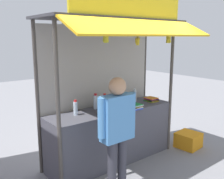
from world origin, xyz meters
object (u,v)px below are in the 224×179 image
(banana_bunch_leftmost, at_px, (168,39))
(banana_bunch_rightmost, at_px, (106,38))
(water_bottle_far_left, at_px, (76,108))
(water_bottle_back_left, at_px, (96,102))
(banana_bunch_inner_left, at_px, (138,41))
(magazine_stack_rear_center, at_px, (114,109))
(plastic_crate, at_px, (188,140))
(magazine_stack_center, at_px, (151,99))
(water_bottle_back_right, at_px, (135,95))
(magazine_stack_front_left, at_px, (133,106))
(vendor_person, at_px, (117,125))
(water_bottle_mid_left, at_px, (105,101))

(banana_bunch_leftmost, relative_size, banana_bunch_rightmost, 1.10)
(water_bottle_far_left, distance_m, water_bottle_back_left, 0.48)
(banana_bunch_leftmost, bearing_deg, water_bottle_back_left, 152.87)
(water_bottle_far_left, relative_size, banana_bunch_inner_left, 0.85)
(magazine_stack_rear_center, bearing_deg, plastic_crate, -12.45)
(magazine_stack_center, height_order, plastic_crate, magazine_stack_center)
(water_bottle_back_right, bearing_deg, plastic_crate, -36.24)
(magazine_stack_front_left, relative_size, banana_bunch_leftmost, 1.19)
(magazine_stack_front_left, height_order, banana_bunch_inner_left, banana_bunch_inner_left)
(banana_bunch_leftmost, xyz_separation_m, plastic_crate, (0.64, -0.10, -2.05))
(water_bottle_back_left, height_order, banana_bunch_inner_left, banana_bunch_inner_left)
(water_bottle_back_right, xyz_separation_m, banana_bunch_inner_left, (-0.49, -0.56, 1.07))
(water_bottle_back_right, height_order, magazine_stack_rear_center, water_bottle_back_right)
(water_bottle_back_right, bearing_deg, magazine_stack_center, -34.57)
(magazine_stack_front_left, distance_m, vendor_person, 1.07)
(water_bottle_back_right, distance_m, banana_bunch_inner_left, 1.30)
(water_bottle_back_left, distance_m, magazine_stack_front_left, 0.67)
(magazine_stack_rear_center, height_order, banana_bunch_leftmost, banana_bunch_leftmost)
(water_bottle_far_left, height_order, magazine_stack_center, water_bottle_far_left)
(magazine_stack_front_left, xyz_separation_m, banana_bunch_leftmost, (0.63, -0.22, 1.18))
(magazine_stack_front_left, relative_size, banana_bunch_inner_left, 1.09)
(water_bottle_far_left, xyz_separation_m, magazine_stack_rear_center, (0.61, -0.24, -0.07))
(water_bottle_far_left, distance_m, vendor_person, 0.91)
(water_bottle_far_left, xyz_separation_m, vendor_person, (0.14, -0.90, -0.08))
(banana_bunch_leftmost, bearing_deg, banana_bunch_inner_left, -179.94)
(water_bottle_back_right, bearing_deg, vendor_person, -142.08)
(banana_bunch_leftmost, bearing_deg, water_bottle_mid_left, 150.17)
(plastic_crate, bearing_deg, water_bottle_back_right, 143.76)
(water_bottle_mid_left, height_order, plastic_crate, water_bottle_mid_left)
(water_bottle_back_right, relative_size, magazine_stack_center, 1.00)
(water_bottle_far_left, bearing_deg, water_bottle_back_right, 2.59)
(vendor_person, bearing_deg, water_bottle_mid_left, -117.70)
(magazine_stack_front_left, xyz_separation_m, banana_bunch_rightmost, (-0.77, -0.22, 1.20))
(banana_bunch_leftmost, bearing_deg, plastic_crate, -9.27)
(magazine_stack_center, xyz_separation_m, plastic_crate, (0.63, -0.48, -0.87))
(water_bottle_back_right, distance_m, magazine_stack_center, 0.35)
(water_bottle_far_left, height_order, magazine_stack_front_left, water_bottle_far_left)
(water_bottle_mid_left, relative_size, plastic_crate, 0.60)
(water_bottle_far_left, bearing_deg, banana_bunch_inner_left, -29.65)
(water_bottle_back_left, relative_size, banana_bunch_inner_left, 0.94)
(water_bottle_far_left, bearing_deg, vendor_person, -81.03)
(water_bottle_back_left, relative_size, magazine_stack_center, 1.08)
(banana_bunch_rightmost, bearing_deg, vendor_person, -104.74)
(magazine_stack_front_left, bearing_deg, banana_bunch_inner_left, -120.80)
(water_bottle_mid_left, relative_size, magazine_stack_front_left, 0.80)
(banana_bunch_inner_left, relative_size, banana_bunch_leftmost, 1.09)
(water_bottle_back_right, height_order, plastic_crate, water_bottle_back_right)
(water_bottle_mid_left, relative_size, water_bottle_back_left, 0.94)
(water_bottle_back_left, xyz_separation_m, plastic_crate, (1.82, -0.71, -0.96))
(water_bottle_back_left, bearing_deg, magazine_stack_rear_center, -66.85)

